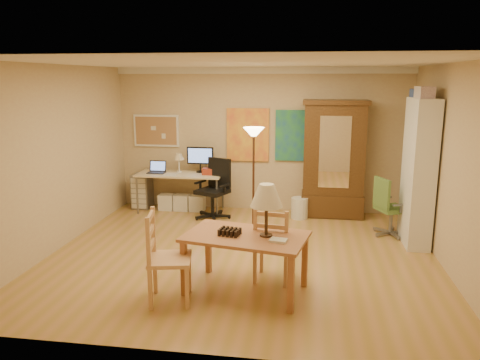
# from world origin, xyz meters

# --- Properties ---
(floor) EXTENTS (5.50, 5.50, 0.00)m
(floor) POSITION_xyz_m (0.00, 0.00, 0.00)
(floor) COLOR #A5803A
(floor) RESTS_ON ground
(crown_molding) EXTENTS (5.50, 0.08, 0.12)m
(crown_molding) POSITION_xyz_m (0.00, 2.46, 2.64)
(crown_molding) COLOR white
(crown_molding) RESTS_ON floor
(corkboard) EXTENTS (0.90, 0.04, 0.62)m
(corkboard) POSITION_xyz_m (-2.05, 2.47, 1.50)
(corkboard) COLOR tan
(corkboard) RESTS_ON floor
(art_panel_left) EXTENTS (0.80, 0.04, 1.00)m
(art_panel_left) POSITION_xyz_m (-0.25, 2.47, 1.45)
(art_panel_left) COLOR yellow
(art_panel_left) RESTS_ON floor
(art_panel_right) EXTENTS (0.75, 0.04, 0.95)m
(art_panel_right) POSITION_xyz_m (0.65, 2.47, 1.45)
(art_panel_right) COLOR #22608B
(art_panel_right) RESTS_ON floor
(dining_table) EXTENTS (1.54, 1.10, 1.32)m
(dining_table) POSITION_xyz_m (0.29, -1.12, 0.84)
(dining_table) COLOR #92582F
(dining_table) RESTS_ON floor
(ladder_chair_back) EXTENTS (0.50, 0.48, 0.96)m
(ladder_chair_back) POSITION_xyz_m (0.50, -0.79, 0.45)
(ladder_chair_back) COLOR tan
(ladder_chair_back) RESTS_ON floor
(ladder_chair_left) EXTENTS (0.56, 0.57, 1.06)m
(ladder_chair_left) POSITION_xyz_m (-0.64, -1.51, 0.50)
(ladder_chair_left) COLOR tan
(ladder_chair_left) RESTS_ON floor
(torchiere_lamp) EXTENTS (0.32, 0.32, 1.78)m
(torchiere_lamp) POSITION_xyz_m (0.08, 0.68, 1.43)
(torchiere_lamp) COLOR #46291C
(torchiere_lamp) RESTS_ON floor
(computer_desk) EXTENTS (1.62, 0.71, 1.23)m
(computer_desk) POSITION_xyz_m (-1.46, 2.16, 0.45)
(computer_desk) COLOR #C8B293
(computer_desk) RESTS_ON floor
(office_chair_black) EXTENTS (0.67, 0.67, 1.08)m
(office_chair_black) POSITION_xyz_m (-0.78, 1.78, 0.29)
(office_chair_black) COLOR black
(office_chair_black) RESTS_ON floor
(office_chair_green) EXTENTS (0.59, 0.59, 0.95)m
(office_chair_green) POSITION_xyz_m (2.23, 1.24, 0.25)
(office_chair_green) COLOR slate
(office_chair_green) RESTS_ON floor
(drawer_cart) EXTENTS (0.34, 0.40, 0.67)m
(drawer_cart) POSITION_xyz_m (-2.31, 2.24, 0.34)
(drawer_cart) COLOR slate
(drawer_cart) RESTS_ON floor
(armoire) EXTENTS (1.16, 0.55, 2.13)m
(armoire) POSITION_xyz_m (1.36, 2.24, 0.92)
(armoire) COLOR #341E0E
(armoire) RESTS_ON floor
(bookshelf) EXTENTS (0.33, 0.89, 2.22)m
(bookshelf) POSITION_xyz_m (2.55, 0.93, 1.10)
(bookshelf) COLOR white
(bookshelf) RESTS_ON floor
(wastebin) EXTENTS (0.30, 0.30, 0.38)m
(wastebin) POSITION_xyz_m (0.77, 1.98, 0.19)
(wastebin) COLOR silver
(wastebin) RESTS_ON floor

